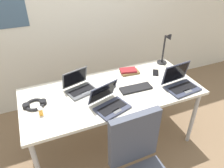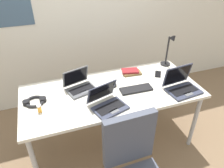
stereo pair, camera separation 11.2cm
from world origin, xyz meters
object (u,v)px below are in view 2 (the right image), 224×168
pill_bottle (39,108)px  headphones (35,101)px  desk_lamp (169,51)px  external_keyboard (136,89)px  laptop_by_keyboard (182,86)px  laptop_near_lamp (108,103)px  book_stack (131,72)px  laptop_center (80,86)px  computer_mouse (114,84)px  cell_phone (158,74)px

pill_bottle → headphones: bearing=103.9°
desk_lamp → external_keyboard: (-0.56, -0.35, -0.19)m
headphones → laptop_by_keyboard: bearing=-10.7°
laptop_near_lamp → headphones: (-0.63, 0.28, -0.03)m
headphones → book_stack: size_ratio=0.95×
laptop_near_lamp → headphones: 0.69m
laptop_center → computer_mouse: 0.35m
pill_bottle → book_stack: bearing=18.8°
computer_mouse → cell_phone: bearing=9.6°
computer_mouse → laptop_by_keyboard: bearing=-21.0°
laptop_by_keyboard → book_stack: bearing=127.1°
laptop_near_lamp → cell_phone: size_ratio=2.68×
laptop_by_keyboard → cell_phone: bearing=101.7°
laptop_by_keyboard → cell_phone: 0.36m
laptop_by_keyboard → cell_phone: size_ratio=2.55×
external_keyboard → book_stack: size_ratio=1.46×
laptop_near_lamp → laptop_center: bearing=116.5°
external_keyboard → computer_mouse: 0.24m
headphones → pill_bottle: bearing=-76.1°
computer_mouse → headphones: headphones is taller
desk_lamp → pill_bottle: (-1.51, -0.38, -0.16)m
laptop_near_lamp → headphones: bearing=156.0°
computer_mouse → pill_bottle: size_ratio=1.22×
laptop_near_lamp → cell_phone: bearing=26.4°
desk_lamp → headphones: (-1.55, -0.23, -0.18)m
external_keyboard → laptop_by_keyboard: bearing=-16.8°
desk_lamp → laptop_near_lamp: (-0.92, -0.51, -0.15)m
headphones → pill_bottle: 0.16m
desk_lamp → laptop_near_lamp: desk_lamp is taller
external_keyboard → computer_mouse: size_ratio=3.44×
computer_mouse → book_stack: bearing=36.5°
computer_mouse → cell_phone: computer_mouse is taller
desk_lamp → headphones: size_ratio=1.87×
desk_lamp → cell_phone: desk_lamp is taller
headphones → book_stack: (1.07, 0.20, 0.01)m
laptop_near_lamp → book_stack: laptop_near_lamp is taller
cell_phone → headphones: 1.35m
computer_mouse → headphones: bearing=-172.9°
computer_mouse → book_stack: size_ratio=0.43×
computer_mouse → pill_bottle: (-0.76, -0.18, 0.02)m
laptop_near_lamp → book_stack: size_ratio=1.62×
desk_lamp → book_stack: size_ratio=1.78×
pill_bottle → book_stack: size_ratio=0.35×
laptop_by_keyboard → computer_mouse: bearing=154.2°
external_keyboard → cell_phone: bearing=30.9°
pill_bottle → desk_lamp: bearing=14.0°
computer_mouse → laptop_near_lamp: bearing=-113.8°
external_keyboard → laptop_center: bearing=161.8°
laptop_by_keyboard → pill_bottle: laptop_by_keyboard is taller
external_keyboard → book_stack: book_stack is taller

